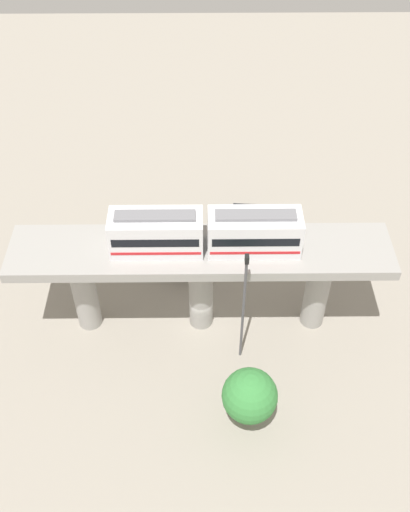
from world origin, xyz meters
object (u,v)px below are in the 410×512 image
at_px(parked_car_blue, 243,217).
at_px(parked_car_yellow, 130,237).
at_px(signal_post, 244,305).
at_px(train, 205,232).
at_px(parked_car_black, 182,264).
at_px(tree_near_viaduct, 250,396).

bearing_deg(parked_car_blue, parked_car_yellow, -71.79).
distance_m(parked_car_yellow, signal_post, 16.78).
height_order(train, parked_car_yellow, train).
bearing_deg(parked_car_black, train, 30.83).
relative_size(parked_car_blue, signal_post, 0.39).
xyz_separation_m(parked_car_black, tree_near_viaduct, (15.09, 4.89, 2.80)).
height_order(parked_car_yellow, tree_near_viaduct, tree_near_viaduct).
xyz_separation_m(parked_car_blue, parked_car_black, (6.14, -5.77, 0.00)).
bearing_deg(parked_car_yellow, tree_near_viaduct, 35.40).
distance_m(parked_car_blue, tree_near_viaduct, 21.43).
bearing_deg(train, parked_car_blue, 162.44).
height_order(train, parked_car_black, train).
xyz_separation_m(parked_car_black, signal_post, (9.21, 4.69, 5.31)).
xyz_separation_m(parked_car_yellow, parked_car_blue, (-2.65, 10.67, 0.00)).
bearing_deg(signal_post, train, -141.49).
height_order(parked_car_black, signal_post, signal_post).
bearing_deg(parked_car_yellow, train, 44.12).
bearing_deg(parked_car_black, tree_near_viaduct, 29.93).
relative_size(parked_car_black, signal_post, 0.41).
distance_m(parked_car_yellow, parked_car_blue, 10.99).
height_order(tree_near_viaduct, signal_post, signal_post).
bearing_deg(train, signal_post, 38.51).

